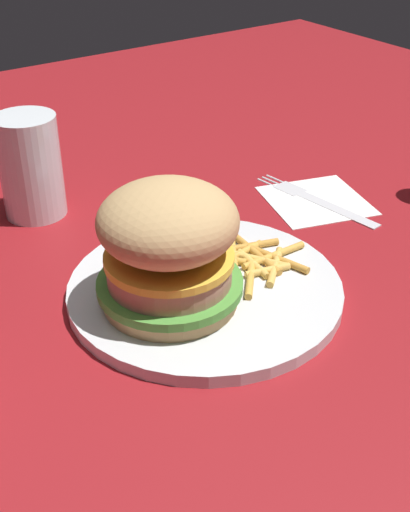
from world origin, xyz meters
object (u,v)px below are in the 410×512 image
plate (205,289)px  napkin (316,200)px  sandwich (169,246)px  fork (315,198)px  fries_pile (254,259)px  drink_glass (31,173)px

plate → napkin: (0.22, 0.08, -0.01)m
plate → sandwich: 0.07m
plate → fork: plate is taller
sandwich → fries_pile: (0.10, 0.01, -0.05)m
fries_pile → napkin: 0.17m
sandwich → napkin: (0.26, 0.08, -0.07)m
napkin → drink_glass: bearing=150.1°
plate → drink_glass: 0.25m
fork → drink_glass: size_ratio=1.53×
napkin → fork: size_ratio=0.63×
fries_pile → fork: fries_pile is taller
napkin → fries_pile: bearing=-153.4°
fries_pile → napkin: (0.16, 0.08, -0.01)m
sandwich → fries_pile: bearing=3.9°
sandwich → napkin: 0.28m
plate → napkin: plate is taller
sandwich → fork: (0.26, 0.09, -0.06)m
sandwich → drink_glass: sandwich is taller
plate → drink_glass: bearing=104.7°
plate → sandwich: (-0.04, -0.00, 0.06)m
plate → fries_pile: (0.06, 0.00, 0.01)m
napkin → plate: bearing=-159.4°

